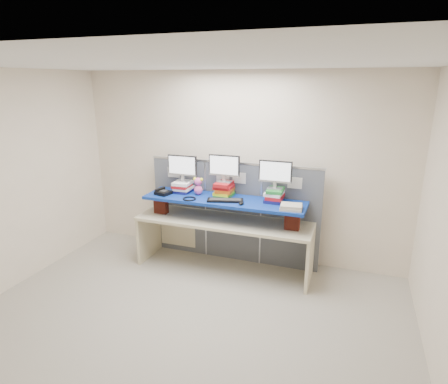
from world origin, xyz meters
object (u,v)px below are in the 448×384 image
at_px(blue_board, 224,200).
at_px(monitor_right, 275,173).
at_px(desk, 224,229).
at_px(keyboard, 225,200).
at_px(monitor_center, 224,167).
at_px(monitor_left, 182,167).
at_px(desk_phone, 163,192).

distance_m(blue_board, monitor_right, 0.81).
xyz_separation_m(desk, keyboard, (0.05, -0.09, 0.47)).
bearing_deg(keyboard, monitor_center, 97.92).
xyz_separation_m(monitor_center, keyboard, (0.09, -0.21, -0.41)).
relative_size(blue_board, keyboard, 4.42).
height_order(desk, monitor_right, monitor_right).
bearing_deg(keyboard, monitor_left, 148.91).
bearing_deg(monitor_left, monitor_right, 0.00).
bearing_deg(desk_phone, monitor_center, 26.47).
xyz_separation_m(desk, monitor_center, (-0.04, 0.12, 0.89)).
distance_m(monitor_center, desk_phone, 0.98).
bearing_deg(desk, monitor_center, 108.01).
xyz_separation_m(blue_board, keyboard, (0.05, -0.09, 0.04)).
distance_m(blue_board, keyboard, 0.11).
relative_size(desk, monitor_left, 5.60).
bearing_deg(desk, blue_board, 85.17).
relative_size(blue_board, monitor_right, 5.11).
bearing_deg(blue_board, monitor_left, 170.16).
xyz_separation_m(monitor_right, keyboard, (-0.63, -0.22, -0.38)).
xyz_separation_m(keyboard, desk_phone, (-0.96, -0.00, 0.02)).
xyz_separation_m(monitor_left, keyboard, (0.73, -0.21, -0.37)).
bearing_deg(desk, monitor_left, 170.16).
bearing_deg(desk_phone, monitor_right, 20.47).
bearing_deg(blue_board, monitor_right, 9.81).
bearing_deg(keyboard, blue_board, 103.53).
bearing_deg(desk, monitor_right, 9.81).
height_order(blue_board, keyboard, keyboard).
height_order(monitor_right, keyboard, monitor_right).
relative_size(monitor_right, desk_phone, 1.89).
distance_m(monitor_center, monitor_right, 0.72).
bearing_deg(monitor_left, monitor_center, 0.00).
relative_size(monitor_center, monitor_right, 1.00).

